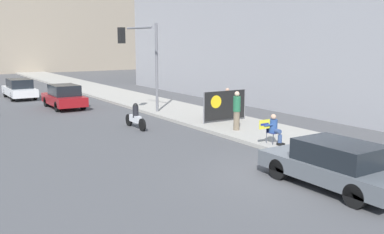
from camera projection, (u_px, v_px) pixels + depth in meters
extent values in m
plane|color=#4F4F51|center=(293.00, 179.00, 13.10)|extent=(160.00, 160.00, 0.00)
cube|color=#A8A399|center=(161.00, 106.00, 27.43)|extent=(3.88, 90.00, 0.16)
cylinder|color=#474C56|center=(273.00, 140.00, 16.72)|extent=(0.03, 0.03, 0.42)
cylinder|color=#474C56|center=(280.00, 138.00, 16.92)|extent=(0.03, 0.03, 0.42)
cylinder|color=#474C56|center=(267.00, 138.00, 17.03)|extent=(0.03, 0.03, 0.42)
cylinder|color=#474C56|center=(273.00, 137.00, 17.23)|extent=(0.03, 0.03, 0.42)
cube|color=navy|center=(273.00, 133.00, 16.94)|extent=(0.40, 0.40, 0.02)
cube|color=navy|center=(270.00, 127.00, 17.06)|extent=(0.40, 0.02, 0.38)
cylinder|color=#334775|center=(276.00, 131.00, 16.79)|extent=(0.18, 0.42, 0.18)
cylinder|color=#334775|center=(280.00, 140.00, 16.67)|extent=(0.16, 0.16, 0.42)
cube|color=black|center=(281.00, 144.00, 16.65)|extent=(0.20, 0.28, 0.10)
cylinder|color=navy|center=(273.00, 126.00, 16.91)|extent=(0.34, 0.34, 0.52)
sphere|color=tan|center=(273.00, 117.00, 16.85)|extent=(0.22, 0.22, 0.22)
cylinder|color=navy|center=(268.00, 125.00, 16.66)|extent=(0.45, 0.09, 0.09)
cube|color=yellow|center=(265.00, 124.00, 16.54)|extent=(0.54, 0.02, 0.36)
cube|color=navy|center=(265.00, 124.00, 16.53)|extent=(0.41, 0.01, 0.09)
cylinder|color=#756651|center=(237.00, 121.00, 19.54)|extent=(0.28, 0.28, 0.87)
cylinder|color=#236642|center=(237.00, 104.00, 19.41)|extent=(0.34, 0.34, 0.69)
sphere|color=beige|center=(237.00, 94.00, 19.33)|extent=(0.23, 0.23, 0.23)
cylinder|color=#756651|center=(227.00, 111.00, 22.68)|extent=(0.28, 0.28, 0.78)
cylinder|color=#B23333|center=(227.00, 98.00, 22.56)|extent=(0.34, 0.34, 0.62)
sphere|color=tan|center=(227.00, 90.00, 22.49)|extent=(0.21, 0.21, 0.21)
cylinder|color=slate|center=(204.00, 108.00, 20.94)|extent=(0.06, 0.06, 1.56)
cylinder|color=slate|center=(245.00, 104.00, 22.31)|extent=(0.06, 0.06, 1.56)
cube|color=black|center=(225.00, 105.00, 21.62)|extent=(2.58, 0.02, 1.46)
cylinder|color=yellow|center=(216.00, 102.00, 21.26)|extent=(0.64, 0.01, 0.64)
cylinder|color=slate|center=(157.00, 68.00, 24.52)|extent=(0.16, 0.16, 5.05)
cylinder|color=slate|center=(139.00, 28.00, 23.38)|extent=(0.46, 2.29, 0.11)
cube|color=black|center=(121.00, 35.00, 22.70)|extent=(0.34, 0.34, 0.84)
sphere|color=green|center=(122.00, 41.00, 22.75)|extent=(0.18, 0.18, 0.18)
cube|color=#565B60|center=(333.00, 170.00, 12.25)|extent=(1.81, 4.40, 0.49)
cube|color=black|center=(339.00, 153.00, 12.01)|extent=(1.56, 2.29, 0.60)
cylinder|color=black|center=(279.00, 169.00, 12.99)|extent=(0.22, 0.64, 0.64)
cylinder|color=black|center=(315.00, 161.00, 13.84)|extent=(0.22, 0.64, 0.64)
cylinder|color=black|center=(356.00, 196.00, 10.73)|extent=(0.22, 0.64, 0.64)
cube|color=maroon|center=(64.00, 99.00, 27.11)|extent=(1.79, 4.14, 0.57)
cube|color=black|center=(64.00, 90.00, 26.87)|extent=(1.54, 2.16, 0.66)
cylinder|color=black|center=(46.00, 102.00, 27.80)|extent=(0.22, 0.64, 0.64)
cylinder|color=black|center=(70.00, 100.00, 28.63)|extent=(0.22, 0.64, 0.64)
cylinder|color=black|center=(57.00, 107.00, 25.67)|extent=(0.22, 0.64, 0.64)
cylinder|color=black|center=(83.00, 105.00, 26.50)|extent=(0.22, 0.64, 0.64)
cube|color=white|center=(19.00, 91.00, 31.80)|extent=(1.74, 4.60, 0.55)
cube|color=black|center=(19.00, 83.00, 31.54)|extent=(1.49, 2.39, 0.65)
cylinder|color=black|center=(5.00, 93.00, 32.61)|extent=(0.22, 0.64, 0.64)
cylinder|color=black|center=(26.00, 92.00, 33.42)|extent=(0.22, 0.64, 0.64)
cylinder|color=black|center=(13.00, 97.00, 30.25)|extent=(0.22, 0.64, 0.64)
cylinder|color=black|center=(35.00, 96.00, 31.06)|extent=(0.22, 0.64, 0.64)
cube|color=silver|center=(135.00, 119.00, 20.67)|extent=(0.24, 0.90, 0.32)
cylinder|color=black|center=(136.00, 112.00, 20.57)|extent=(0.28, 0.28, 0.56)
sphere|color=black|center=(135.00, 106.00, 20.52)|extent=(0.24, 0.24, 0.24)
cylinder|color=black|center=(129.00, 120.00, 21.33)|extent=(0.10, 0.60, 0.60)
cylinder|color=black|center=(142.00, 125.00, 20.08)|extent=(0.10, 0.60, 0.60)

